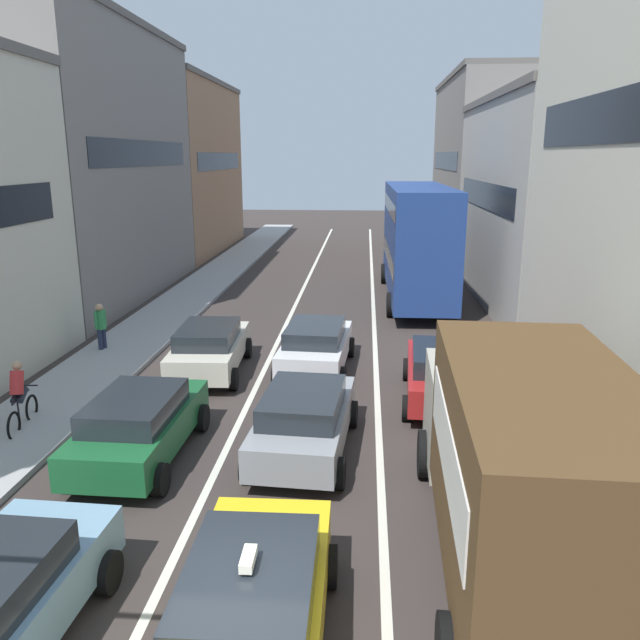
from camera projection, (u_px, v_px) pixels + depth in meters
sidewalk_left at (180, 305)px, 27.13m from camera, size 2.60×64.00×0.14m
lane_stripe_left at (294, 308)px, 26.80m from camera, size 0.16×60.00×0.01m
lane_stripe_right at (373, 309)px, 26.56m from camera, size 0.16×60.00×0.01m
building_row_left at (78, 175)px, 28.83m from camera, size 7.20×43.90×12.00m
building_row_right at (576, 172)px, 25.62m from camera, size 7.20×43.90×13.23m
removalist_box_truck at (522, 458)px, 9.29m from camera, size 2.91×7.77×3.58m
taxi_centre_lane_front at (252, 607)px, 7.91m from camera, size 2.10×4.32×1.66m
sedan_centre_lane_second at (304, 419)px, 13.55m from camera, size 2.29×4.41×1.49m
wagon_left_lane_second at (139, 424)px, 13.28m from camera, size 2.13×4.34×1.49m
hatchback_centre_lane_third at (316, 346)px, 18.79m from camera, size 2.27×4.40×1.49m
sedan_left_lane_third at (209, 347)px, 18.61m from camera, size 2.24×4.39×1.49m
sedan_right_lane_behind_truck at (442, 372)px, 16.47m from camera, size 2.28×4.41×1.49m
bus_mid_queue_primary at (417, 237)px, 27.62m from camera, size 2.88×10.52×5.06m
cyclist_on_sidewalk at (20, 397)px, 14.62m from camera, size 0.50×1.72×1.72m
pedestrian_far_sidewalk at (101, 325)px, 20.51m from camera, size 0.34×0.53×1.66m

